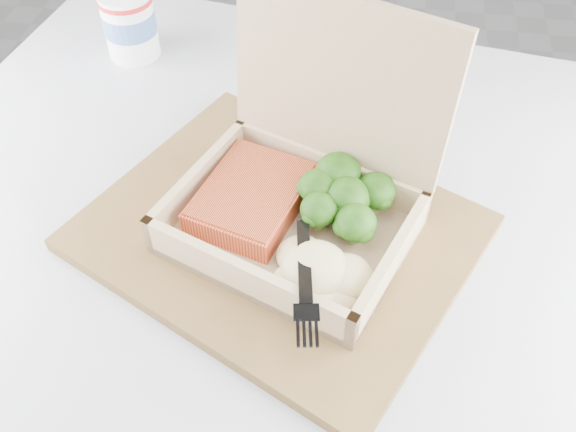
% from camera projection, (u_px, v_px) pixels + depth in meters
% --- Properties ---
extents(floor, '(4.00, 4.00, 0.00)m').
position_uv_depth(floor, '(311.00, 407.00, 1.37)').
color(floor, gray).
rests_on(floor, ground).
extents(cafe_table, '(1.01, 1.01, 0.76)m').
position_uv_depth(cafe_table, '(256.00, 334.00, 0.84)').
color(cafe_table, black).
rests_on(cafe_table, floor).
extents(serving_tray, '(0.48, 0.44, 0.02)m').
position_uv_depth(serving_tray, '(279.00, 233.00, 0.69)').
color(serving_tray, brown).
rests_on(serving_tray, cafe_table).
extents(takeout_container, '(0.29, 0.27, 0.22)m').
position_uv_depth(takeout_container, '(306.00, 179.00, 0.65)').
color(takeout_container, '#9F835F').
rests_on(takeout_container, serving_tray).
extents(salmon_fillet, '(0.13, 0.15, 0.03)m').
position_uv_depth(salmon_fillet, '(252.00, 198.00, 0.68)').
color(salmon_fillet, '#E45B2C').
rests_on(salmon_fillet, takeout_container).
extents(broccoli_pile, '(0.11, 0.11, 0.04)m').
position_uv_depth(broccoli_pile, '(347.00, 203.00, 0.66)').
color(broccoli_pile, '#326A17').
rests_on(broccoli_pile, takeout_container).
extents(mashed_potatoes, '(0.11, 0.09, 0.04)m').
position_uv_depth(mashed_potatoes, '(315.00, 269.00, 0.61)').
color(mashed_potatoes, '#D2C788').
rests_on(mashed_potatoes, takeout_container).
extents(plastic_fork, '(0.04, 0.16, 0.02)m').
position_uv_depth(plastic_fork, '(304.00, 243.00, 0.61)').
color(plastic_fork, black).
rests_on(plastic_fork, mashed_potatoes).
extents(paper_cup, '(0.07, 0.07, 0.09)m').
position_uv_depth(paper_cup, '(129.00, 22.00, 0.89)').
color(paper_cup, white).
rests_on(paper_cup, cafe_table).
extents(receipt, '(0.10, 0.16, 0.00)m').
position_uv_depth(receipt, '(318.00, 111.00, 0.83)').
color(receipt, white).
rests_on(receipt, cafe_table).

